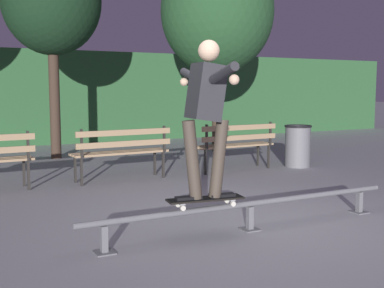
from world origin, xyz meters
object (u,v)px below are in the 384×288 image
at_px(skateboard, 205,199).
at_px(park_bench_right_center, 236,142).
at_px(grind_rail, 250,208).
at_px(tree_far_right, 217,12).
at_px(park_bench_left_center, 122,148).
at_px(skateboarder, 206,105).
at_px(trash_can, 298,145).
at_px(tree_behind_benches, 52,2).

bearing_deg(skateboard, park_bench_right_center, 53.00).
height_order(grind_rail, tree_far_right, tree_far_right).
bearing_deg(park_bench_left_center, grind_rail, -85.89).
distance_m(skateboarder, tree_far_right, 7.29).
bearing_deg(park_bench_right_center, skateboarder, -126.96).
distance_m(grind_rail, park_bench_right_center, 3.83).
bearing_deg(trash_can, skateboard, -140.37).
xyz_separation_m(skateboarder, trash_can, (3.79, 3.14, -0.91)).
distance_m(park_bench_right_center, tree_behind_benches, 4.91).
xyz_separation_m(grind_rail, tree_behind_benches, (-0.61, 6.45, 3.06)).
xyz_separation_m(skateboarder, tree_far_right, (3.66, 5.99, 1.97)).
height_order(grind_rail, tree_behind_benches, tree_behind_benches).
bearing_deg(trash_can, grind_rail, -136.02).
bearing_deg(park_bench_right_center, tree_behind_benches, 128.83).
relative_size(skateboarder, trash_can, 1.95).
relative_size(skateboard, tree_far_right, 0.17).
bearing_deg(tree_behind_benches, tree_far_right, -7.05).
bearing_deg(skateboard, tree_behind_benches, 90.61).
relative_size(skateboarder, tree_far_right, 0.33).
xyz_separation_m(grind_rail, park_bench_right_center, (1.94, 3.29, 0.30)).
bearing_deg(park_bench_right_center, tree_far_right, 66.24).
bearing_deg(skateboard, grind_rail, 0.00).
height_order(park_bench_left_center, park_bench_right_center, same).
bearing_deg(tree_far_right, park_bench_right_center, -113.76).
bearing_deg(park_bench_left_center, skateboard, -95.23).
height_order(tree_behind_benches, trash_can, tree_behind_benches).
relative_size(grind_rail, park_bench_right_center, 2.31).
height_order(grind_rail, park_bench_right_center, park_bench_right_center).
height_order(grind_rail, skateboard, skateboard).
distance_m(grind_rail, park_bench_left_center, 3.31).
relative_size(park_bench_right_center, tree_far_right, 0.34).
xyz_separation_m(skateboard, park_bench_left_center, (0.30, 3.29, 0.15)).
xyz_separation_m(skateboarder, park_bench_right_center, (2.48, 3.29, -0.79)).
bearing_deg(skateboard, tree_far_right, 58.52).
relative_size(skateboard, tree_behind_benches, 0.18).
xyz_separation_m(skateboarder, park_bench_left_center, (0.30, 3.29, -0.79)).
height_order(skateboarder, park_bench_left_center, skateboarder).
relative_size(skateboard, park_bench_left_center, 0.49).
bearing_deg(park_bench_right_center, grind_rail, -120.55).
bearing_deg(grind_rail, park_bench_right_center, 59.45).
relative_size(grind_rail, tree_far_right, 0.78).
bearing_deg(park_bench_left_center, tree_behind_benches, 96.66).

